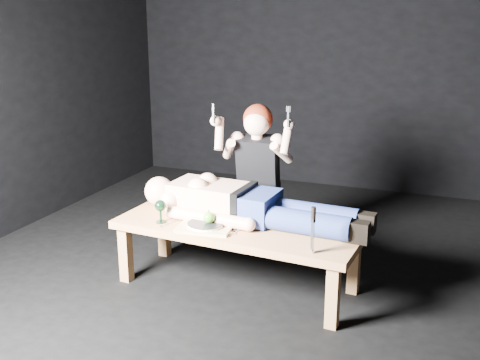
{
  "coord_description": "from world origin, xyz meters",
  "views": [
    {
      "loc": [
        1.02,
        -3.51,
        1.81
      ],
      "look_at": [
        -0.32,
        -0.11,
        0.75
      ],
      "focal_mm": 43.08,
      "sensor_mm": 36.0,
      "label": 1
    }
  ],
  "objects": [
    {
      "name": "spoon_flat",
      "position": [
        -0.31,
        -0.25,
        0.45
      ],
      "size": [
        0.08,
        0.17,
        0.01
      ],
      "primitive_type": "cube",
      "rotation": [
        0.0,
        0.0,
        0.4
      ],
      "color": "#B2B2B7",
      "rests_on": "table"
    },
    {
      "name": "fork_flat",
      "position": [
        -0.76,
        -0.3,
        0.45
      ],
      "size": [
        0.06,
        0.17,
        0.01
      ],
      "primitive_type": "cube",
      "rotation": [
        0.0,
        0.0,
        -0.28
      ],
      "color": "#B2B2B7",
      "rests_on": "table"
    },
    {
      "name": "knife_flat",
      "position": [
        -0.3,
        -0.32,
        0.45
      ],
      "size": [
        0.08,
        0.17,
        0.01
      ],
      "primitive_type": "cube",
      "rotation": [
        0.0,
        0.0,
        -0.37
      ],
      "color": "#B2B2B7",
      "rests_on": "table"
    },
    {
      "name": "lying_man",
      "position": [
        -0.26,
        -0.04,
        0.59
      ],
      "size": [
        1.75,
        0.63,
        0.27
      ],
      "primitive_type": null,
      "rotation": [
        0.0,
        0.0,
        -0.06
      ],
      "color": "#EFB698",
      "rests_on": "table"
    },
    {
      "name": "table",
      "position": [
        -0.32,
        -0.16,
        0.23
      ],
      "size": [
        1.69,
        0.72,
        0.45
      ],
      "primitive_type": "cube",
      "rotation": [
        0.0,
        0.0,
        -0.06
      ],
      "color": "#9E7147",
      "rests_on": "ground"
    },
    {
      "name": "kneeling_woman",
      "position": [
        -0.38,
        0.47,
        0.61
      ],
      "size": [
        0.72,
        0.79,
        1.22
      ],
      "primitive_type": null,
      "rotation": [
        0.0,
        0.0,
        0.1
      ],
      "color": "black",
      "rests_on": "ground"
    },
    {
      "name": "goblet",
      "position": [
        -0.82,
        -0.3,
        0.53
      ],
      "size": [
        0.08,
        0.08,
        0.16
      ],
      "primitive_type": null,
      "rotation": [
        0.0,
        0.0,
        -0.06
      ],
      "color": "black",
      "rests_on": "table"
    },
    {
      "name": "carving_knife",
      "position": [
        0.26,
        -0.43,
        0.59
      ],
      "size": [
        0.04,
        0.04,
        0.29
      ],
      "primitive_type": null,
      "rotation": [
        0.0,
        0.0,
        -0.06
      ],
      "color": "#B2B2B7",
      "rests_on": "table"
    },
    {
      "name": "plate",
      "position": [
        -0.49,
        -0.3,
        0.48
      ],
      "size": [
        0.26,
        0.26,
        0.02
      ],
      "primitive_type": "cylinder",
      "rotation": [
        0.0,
        0.0,
        0.12
      ],
      "color": "white",
      "rests_on": "serving_tray"
    },
    {
      "name": "apple",
      "position": [
        -0.47,
        -0.29,
        0.53
      ],
      "size": [
        0.08,
        0.08,
        0.08
      ],
      "primitive_type": "sphere",
      "color": "#4A9C1C",
      "rests_on": "plate"
    },
    {
      "name": "ground",
      "position": [
        0.0,
        0.0,
        0.0
      ],
      "size": [
        5.0,
        5.0,
        0.0
      ],
      "primitive_type": "plane",
      "color": "black",
      "rests_on": "ground"
    },
    {
      "name": "serving_tray",
      "position": [
        -0.49,
        -0.3,
        0.46
      ],
      "size": [
        0.38,
        0.3,
        0.02
      ],
      "primitive_type": "cube",
      "rotation": [
        0.0,
        0.0,
        0.12
      ],
      "color": "tan",
      "rests_on": "table"
    },
    {
      "name": "back_wall",
      "position": [
        0.0,
        2.5,
        1.5
      ],
      "size": [
        5.0,
        0.0,
        5.0
      ],
      "primitive_type": "plane",
      "rotation": [
        1.57,
        0.0,
        0.0
      ],
      "color": "black",
      "rests_on": "ground"
    }
  ]
}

